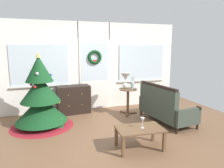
% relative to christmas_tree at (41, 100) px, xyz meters
% --- Properties ---
extents(ground_plane, '(6.76, 6.76, 0.00)m').
position_rel_christmas_tree_xyz_m(ground_plane, '(1.53, -1.02, -0.63)').
color(ground_plane, brown).
extents(back_wall_with_door, '(5.20, 0.19, 2.55)m').
position_rel_christmas_tree_xyz_m(back_wall_with_door, '(1.53, 1.06, 0.66)').
color(back_wall_with_door, white).
rests_on(back_wall_with_door, ground).
extents(christmas_tree, '(1.45, 1.45, 1.73)m').
position_rel_christmas_tree_xyz_m(christmas_tree, '(0.00, 0.00, 0.00)').
color(christmas_tree, '#4C331E').
rests_on(christmas_tree, ground).
extents(dresser_cabinet, '(0.93, 0.49, 0.78)m').
position_rel_christmas_tree_xyz_m(dresser_cabinet, '(0.85, 0.77, -0.24)').
color(dresser_cabinet, black).
rests_on(dresser_cabinet, ground).
extents(settee_sofa, '(0.87, 1.59, 0.96)m').
position_rel_christmas_tree_xyz_m(settee_sofa, '(2.85, -0.65, -0.25)').
color(settee_sofa, black).
rests_on(settee_sofa, ground).
extents(side_table, '(0.50, 0.48, 0.72)m').
position_rel_christmas_tree_xyz_m(side_table, '(2.25, 0.19, -0.12)').
color(side_table, brown).
rests_on(side_table, ground).
extents(table_lamp, '(0.28, 0.28, 0.44)m').
position_rel_christmas_tree_xyz_m(table_lamp, '(2.19, 0.23, 0.38)').
color(table_lamp, silver).
rests_on(table_lamp, side_table).
extents(flower_vase, '(0.11, 0.10, 0.35)m').
position_rel_christmas_tree_xyz_m(flower_vase, '(2.35, 0.13, 0.21)').
color(flower_vase, '#99ADBC').
rests_on(flower_vase, side_table).
extents(coffee_table, '(0.87, 0.57, 0.39)m').
position_rel_christmas_tree_xyz_m(coffee_table, '(1.70, -1.71, -0.29)').
color(coffee_table, brown).
rests_on(coffee_table, ground).
extents(wine_glass, '(0.08, 0.08, 0.20)m').
position_rel_christmas_tree_xyz_m(wine_glass, '(1.74, -1.73, -0.09)').
color(wine_glass, silver).
rests_on(wine_glass, coffee_table).
extents(gift_box, '(0.23, 0.20, 0.23)m').
position_rel_christmas_tree_xyz_m(gift_box, '(0.35, -0.23, -0.51)').
color(gift_box, '#266633').
rests_on(gift_box, ground).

